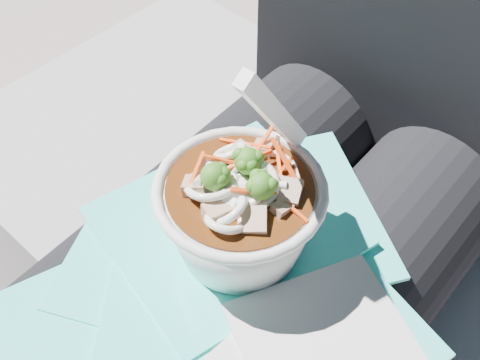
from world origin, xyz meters
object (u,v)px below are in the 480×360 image
Objects in this scene: person_body at (302,215)px; plastic_bag at (218,284)px; stone_ledge at (310,335)px; udon_bowl at (240,210)px; lap at (245,286)px.

plastic_bag is (0.02, -0.15, 0.06)m from person_body.
person_body is (-0.00, -0.06, 0.33)m from stone_ledge.
person_body reaches higher than stone_ledge.
stone_ledge is 5.32× the size of udon_bowl.
udon_bowl is (-0.01, 0.04, 0.06)m from plastic_bag.
udon_bowl is at bearing 100.68° from plastic_bag.
udon_bowl is (0.01, -0.17, 0.45)m from stone_ledge.
udon_bowl is (0.01, -0.02, 0.14)m from lap.
stone_ledge is at bearing 94.23° from plastic_bag.
plastic_bag is at bearing -84.10° from person_body.
person_body is at bearing 95.90° from plastic_bag.
stone_ledge is at bearing 90.00° from person_body.
person_body is 2.50× the size of plastic_bag.
stone_ledge is 2.45× the size of plastic_bag.
plastic_bag is at bearing -74.36° from lap.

